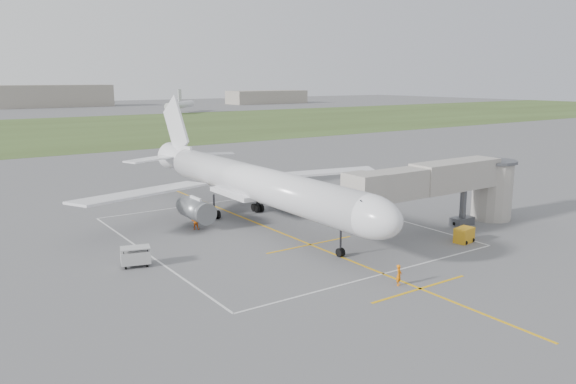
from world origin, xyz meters
TOP-DOWN VIEW (x-y plane):
  - ground at (0.00, 0.00)m, footprint 700.00×700.00m
  - grass_strip at (0.00, 130.00)m, footprint 700.00×120.00m
  - apron_markings at (0.00, -5.82)m, footprint 28.20×60.00m
  - airliner at (-0.00, 0.75)m, footprint 38.93×46.75m
  - jet_bridge at (15.72, -13.50)m, footprint 23.40×5.00m
  - gpu_unit at (12.82, -17.87)m, footprint 2.15×1.67m
  - baggage_cart at (-16.06, -6.66)m, footprint 2.74×2.06m
  - ramp_worker_nose at (-0.84, -22.55)m, footprint 0.72×0.64m
  - ramp_worker_wing at (-6.71, 1.35)m, footprint 1.10×1.06m

SIDE VIEW (x-z plane):
  - ground at x=0.00m, z-range 0.00..0.00m
  - apron_markings at x=0.00m, z-range 0.00..0.01m
  - grass_strip at x=0.00m, z-range 0.00..0.02m
  - gpu_unit at x=12.82m, z-range -0.01..1.46m
  - ramp_worker_nose at x=-0.84m, z-range 0.00..1.67m
  - baggage_cart at x=-16.06m, z-range 0.02..1.72m
  - ramp_worker_wing at x=-6.71m, z-range 0.00..1.79m
  - airliner at x=0.00m, z-range -2.37..11.15m
  - jet_bridge at x=15.72m, z-range 1.14..8.34m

